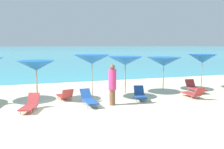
{
  "coord_description": "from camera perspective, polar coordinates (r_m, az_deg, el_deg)",
  "views": [
    {
      "loc": [
        -1.56,
        -9.92,
        2.81
      ],
      "look_at": [
        2.57,
        2.51,
        1.2
      ],
      "focal_mm": 38.79,
      "sensor_mm": 36.0,
      "label": 1
    }
  ],
  "objects": [
    {
      "name": "beachgoer_0",
      "position": [
        11.24,
        0.09,
        -2.19
      ],
      "size": [
        0.36,
        0.36,
        1.91
      ],
      "rotation": [
        0.0,
        0.0,
        1.27
      ],
      "color": "brown",
      "rests_on": "ground_plane"
    },
    {
      "name": "lounge_chair_6",
      "position": [
        11.01,
        -18.77,
        -6.71
      ],
      "size": [
        0.93,
        1.49,
        0.67
      ],
      "rotation": [
        0.0,
        0.0,
        -0.32
      ],
      "color": "#A53333",
      "rests_on": "ground_plane"
    },
    {
      "name": "lounge_chair_2",
      "position": [
        13.56,
        18.58,
        -4.19
      ],
      "size": [
        0.55,
        1.48,
        0.68
      ],
      "rotation": [
        0.0,
        0.0,
        3.13
      ],
      "color": "#A53333",
      "rests_on": "ground_plane"
    },
    {
      "name": "lounge_chair_7",
      "position": [
        15.26,
        18.92,
        -2.85
      ],
      "size": [
        0.78,
        1.62,
        0.69
      ],
      "rotation": [
        0.0,
        0.0,
        -0.12
      ],
      "color": "#A53333",
      "rests_on": "ground_plane"
    },
    {
      "name": "lounge_chair_5",
      "position": [
        12.68,
        6.59,
        -4.6
      ],
      "size": [
        1.02,
        1.69,
        0.6
      ],
      "rotation": [
        0.0,
        0.0,
        -0.32
      ],
      "color": "#1E478C",
      "rests_on": "ground_plane"
    },
    {
      "name": "umbrella_5",
      "position": [
        13.94,
        3.16,
        3.25
      ],
      "size": [
        2.23,
        2.23,
        2.15
      ],
      "color": "#9E7F59",
      "rests_on": "ground_plane"
    },
    {
      "name": "umbrella_7",
      "position": [
        16.41,
        20.53,
        3.54
      ],
      "size": [
        1.87,
        1.87,
        2.22
      ],
      "color": "#9E7F59",
      "rests_on": "ground_plane"
    },
    {
      "name": "ocean_water",
      "position": [
        238.22,
        -18.11,
        5.97
      ],
      "size": [
        650.0,
        440.0,
        0.02
      ],
      "primitive_type": "cube",
      "color": "#38B7CC",
      "rests_on": "ground_plane"
    },
    {
      "name": "lounge_chair_10",
      "position": [
        12.56,
        -11.0,
        -4.81
      ],
      "size": [
        0.75,
        1.41,
        0.66
      ],
      "rotation": [
        0.0,
        0.0,
        3.29
      ],
      "color": "#A53333",
      "rests_on": "ground_plane"
    },
    {
      "name": "umbrella_3",
      "position": [
        12.55,
        -17.43,
        2.02
      ],
      "size": [
        1.82,
        1.82,
        2.04
      ],
      "color": "#9E7F59",
      "rests_on": "ground_plane"
    },
    {
      "name": "umbrella_6",
      "position": [
        15.22,
        12.1,
        3.01
      ],
      "size": [
        2.28,
        2.28,
        2.06
      ],
      "color": "#9E7F59",
      "rests_on": "ground_plane"
    },
    {
      "name": "umbrella_4",
      "position": [
        12.54,
        -4.76,
        3.58
      ],
      "size": [
        1.9,
        1.9,
        2.31
      ],
      "color": "#9E7F59",
      "rests_on": "ground_plane"
    },
    {
      "name": "lounge_chair_0",
      "position": [
        11.4,
        -5.51,
        -5.75
      ],
      "size": [
        0.58,
        1.67,
        0.67
      ],
      "rotation": [
        0.0,
        0.0,
        0.04
      ],
      "color": "#1E478C",
      "rests_on": "ground_plane"
    },
    {
      "name": "ground_plane",
      "position": [
        20.2,
        -13.77,
        -1.63
      ],
      "size": [
        50.0,
        100.0,
        0.3
      ],
      "primitive_type": "cube",
      "color": "beige"
    }
  ]
}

